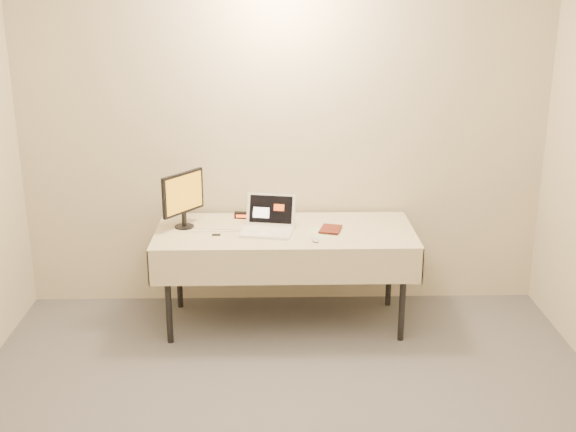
{
  "coord_description": "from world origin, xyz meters",
  "views": [
    {
      "loc": [
        -0.09,
        -2.87,
        2.44
      ],
      "look_at": [
        0.02,
        1.99,
        0.86
      ],
      "focal_mm": 45.0,
      "sensor_mm": 36.0,
      "label": 1
    }
  ],
  "objects_px": {
    "table": "(285,238)",
    "laptop": "(269,223)",
    "monitor": "(183,196)",
    "book": "(321,217)"
  },
  "relations": [
    {
      "from": "laptop",
      "to": "table",
      "type": "bearing_deg",
      "value": 17.1
    },
    {
      "from": "monitor",
      "to": "book",
      "type": "height_order",
      "value": "monitor"
    },
    {
      "from": "laptop",
      "to": "monitor",
      "type": "height_order",
      "value": "monitor"
    },
    {
      "from": "monitor",
      "to": "book",
      "type": "bearing_deg",
      "value": -57.39
    },
    {
      "from": "laptop",
      "to": "book",
      "type": "xyz_separation_m",
      "value": [
        0.37,
        0.01,
        0.04
      ]
    },
    {
      "from": "table",
      "to": "monitor",
      "type": "height_order",
      "value": "monitor"
    },
    {
      "from": "table",
      "to": "laptop",
      "type": "relative_size",
      "value": 4.53
    },
    {
      "from": "table",
      "to": "book",
      "type": "height_order",
      "value": "book"
    },
    {
      "from": "monitor",
      "to": "laptop",
      "type": "bearing_deg",
      "value": -60.76
    },
    {
      "from": "table",
      "to": "monitor",
      "type": "bearing_deg",
      "value": 174.56
    }
  ]
}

